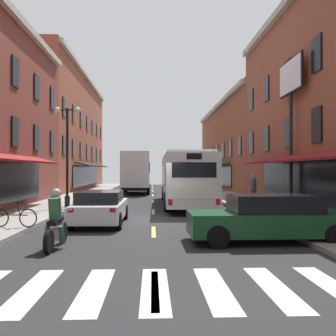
{
  "coord_description": "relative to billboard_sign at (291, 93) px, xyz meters",
  "views": [
    {
      "loc": [
        -0.05,
        -17.02,
        2.17
      ],
      "look_at": [
        0.83,
        4.33,
        2.28
      ],
      "focal_mm": 41.2,
      "sensor_mm": 36.0,
      "label": 1
    }
  ],
  "objects": [
    {
      "name": "transit_bus",
      "position": [
        -5.12,
        4.36,
        -4.44
      ],
      "size": [
        2.74,
        12.36,
        3.15
      ],
      "color": "silver",
      "rests_on": "ground"
    },
    {
      "name": "crosswalk_near",
      "position": [
        -7.05,
        -12.38,
        -6.09
      ],
      "size": [
        7.1,
        2.8,
        0.01
      ],
      "color": "silver",
      "rests_on": "ground"
    },
    {
      "name": "bicycle_near",
      "position": [
        -11.99,
        -5.54,
        -5.59
      ],
      "size": [
        1.7,
        0.48,
        0.91
      ],
      "color": "black",
      "rests_on": "sidewalk_left"
    },
    {
      "name": "street_lamp_twin",
      "position": [
        -11.76,
        1.93,
        -2.92
      ],
      "size": [
        1.42,
        0.32,
        5.48
      ],
      "color": "black",
      "rests_on": "sidewalk_left"
    },
    {
      "name": "billboard_sign",
      "position": [
        0.0,
        0.0,
        0.0
      ],
      "size": [
        0.4,
        3.09,
        7.7
      ],
      "color": "black",
      "rests_on": "sidewalk_right"
    },
    {
      "name": "lane_centre_dashes",
      "position": [
        -7.05,
        -2.63,
        -6.09
      ],
      "size": [
        0.14,
        73.9,
        0.01
      ],
      "color": "#DBCC4C",
      "rests_on": "ground"
    },
    {
      "name": "sedan_near",
      "position": [
        -3.59,
        -7.98,
        -5.37
      ],
      "size": [
        4.74,
        2.0,
        1.43
      ],
      "color": "#144723",
      "rests_on": "ground"
    },
    {
      "name": "sedan_mid",
      "position": [
        -9.15,
        -3.97,
        -5.41
      ],
      "size": [
        1.95,
        4.44,
        1.33
      ],
      "color": "silver",
      "rests_on": "ground"
    },
    {
      "name": "sidewalk_right",
      "position": [
        -1.15,
        -2.38,
        -6.02
      ],
      "size": [
        3.0,
        80.0,
        0.14
      ],
      "primitive_type": "cube",
      "color": "gray",
      "rests_on": "ground"
    },
    {
      "name": "sidewalk_left",
      "position": [
        -12.95,
        -2.38,
        -6.02
      ],
      "size": [
        3.0,
        80.0,
        0.14
      ],
      "primitive_type": "cube",
      "color": "gray",
      "rests_on": "ground"
    },
    {
      "name": "ground_plane",
      "position": [
        -7.05,
        -2.38,
        -6.14
      ],
      "size": [
        34.8,
        80.0,
        0.1
      ],
      "primitive_type": "cube",
      "color": "#28282B"
    },
    {
      "name": "pedestrian_mid",
      "position": [
        -1.18,
        2.92,
        -5.06
      ],
      "size": [
        0.36,
        0.36,
        1.74
      ],
      "rotation": [
        0.0,
        0.0,
        5.3
      ],
      "color": "navy",
      "rests_on": "sidewalk_right"
    },
    {
      "name": "motorcycle_rider",
      "position": [
        -9.75,
        -8.67,
        -5.39
      ],
      "size": [
        0.62,
        2.07,
        1.66
      ],
      "color": "black",
      "rests_on": "ground"
    },
    {
      "name": "box_truck",
      "position": [
        -8.55,
        15.82,
        -4.15
      ],
      "size": [
        2.51,
        7.46,
        3.74
      ],
      "color": "white",
      "rests_on": "ground"
    }
  ]
}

